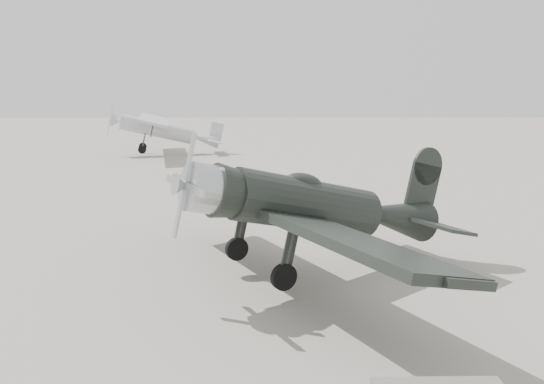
{
  "coord_description": "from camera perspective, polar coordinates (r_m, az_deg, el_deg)",
  "views": [
    {
      "loc": [
        0.75,
        -15.82,
        4.66
      ],
      "look_at": [
        1.01,
        0.75,
        1.5
      ],
      "focal_mm": 35.0,
      "sensor_mm": 36.0,
      "label": 1
    }
  ],
  "objects": [
    {
      "name": "ground",
      "position": [
        16.51,
        -3.48,
        -5.62
      ],
      "size": [
        160.0,
        160.0,
        0.0
      ],
      "primitive_type": "plane",
      "color": "gray",
      "rests_on": "ground"
    },
    {
      "name": "lowwing_monoplane",
      "position": [
        13.18,
        4.86,
        -1.65
      ],
      "size": [
        8.38,
        10.23,
        3.46
      ],
      "rotation": [
        0.0,
        0.24,
        0.49
      ],
      "color": "black",
      "rests_on": "ground"
    },
    {
      "name": "highwing_monoplane",
      "position": [
        40.42,
        -11.72,
        6.88
      ],
      "size": [
        8.32,
        11.64,
        3.29
      ],
      "rotation": [
        0.0,
        0.23,
        0.2
      ],
      "color": "#ACAFB2",
      "rests_on": "ground"
    }
  ]
}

